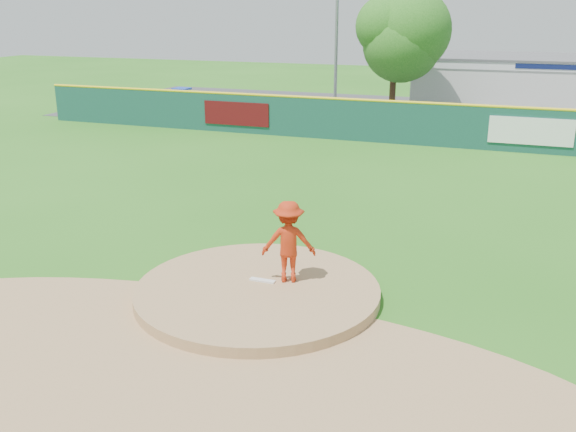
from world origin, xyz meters
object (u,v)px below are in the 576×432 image
(van, at_px, (337,116))
(light_pole_left, at_px, (337,10))
(pitcher, at_px, (289,242))
(playground_slide, at_px, (181,100))
(deciduous_tree, at_px, (395,38))
(pool_building_grp, at_px, (540,83))

(van, height_order, light_pole_left, light_pole_left)
(pitcher, height_order, van, pitcher)
(pitcher, bearing_deg, van, -95.59)
(pitcher, distance_m, playground_slide, 27.51)
(van, xyz_separation_m, deciduous_tree, (2.11, 4.25, 3.83))
(van, distance_m, light_pole_left, 8.43)
(pitcher, relative_size, light_pole_left, 0.17)
(pitcher, xyz_separation_m, pool_building_grp, (5.46, 31.43, 0.47))
(pitcher, distance_m, deciduous_tree, 24.80)
(pitcher, height_order, light_pole_left, light_pole_left)
(van, bearing_deg, playground_slide, 92.23)
(pool_building_grp, xyz_separation_m, playground_slide, (-20.89, -8.66, -0.93))
(van, height_order, pool_building_grp, pool_building_grp)
(playground_slide, distance_m, deciduous_tree, 13.55)
(van, distance_m, pool_building_grp, 15.15)
(pool_building_grp, height_order, playground_slide, pool_building_grp)
(van, height_order, deciduous_tree, deciduous_tree)
(playground_slide, height_order, light_pole_left, light_pole_left)
(pitcher, relative_size, van, 0.37)
(light_pole_left, bearing_deg, pitcher, -76.10)
(pool_building_grp, bearing_deg, light_pole_left, -157.40)
(pool_building_grp, bearing_deg, van, -131.95)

